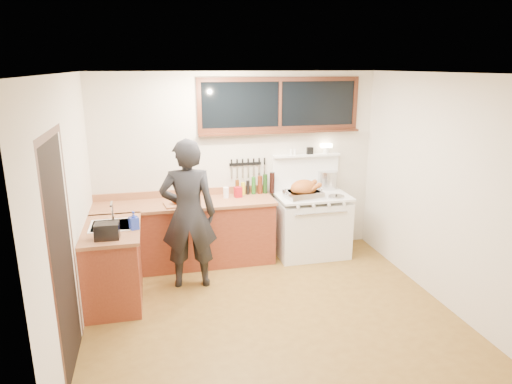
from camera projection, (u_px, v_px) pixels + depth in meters
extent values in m
cube|color=brown|center=(269.00, 310.00, 5.18)|extent=(4.00, 3.50, 0.02)
cube|color=beige|center=(238.00, 165.00, 6.50)|extent=(4.00, 0.05, 2.60)
cube|color=beige|center=(335.00, 270.00, 3.17)|extent=(4.00, 0.05, 2.60)
cube|color=beige|center=(66.00, 213.00, 4.39)|extent=(0.05, 3.50, 2.60)
cube|color=beige|center=(439.00, 188.00, 5.28)|extent=(0.05, 3.50, 2.60)
cube|color=white|center=(271.00, 70.00, 4.48)|extent=(4.00, 3.50, 0.05)
cube|color=maroon|center=(186.00, 235.00, 6.25)|extent=(2.40, 0.60, 0.86)
cube|color=#935C3A|center=(184.00, 204.00, 6.12)|extent=(2.44, 0.64, 0.04)
cube|color=#935C3A|center=(183.00, 193.00, 6.38)|extent=(2.40, 0.03, 0.10)
sphere|color=#B78C38|center=(106.00, 229.00, 5.69)|extent=(0.03, 0.03, 0.03)
sphere|color=#B78C38|center=(147.00, 226.00, 5.80)|extent=(0.03, 0.03, 0.03)
sphere|color=#B78C38|center=(187.00, 223.00, 5.91)|extent=(0.03, 0.03, 0.03)
sphere|color=#B78C38|center=(225.00, 220.00, 6.02)|extent=(0.03, 0.03, 0.03)
sphere|color=#B78C38|center=(258.00, 218.00, 6.12)|extent=(0.03, 0.03, 0.03)
cube|color=maroon|center=(113.00, 266.00, 5.28)|extent=(0.60, 1.05, 0.86)
cube|color=#935C3A|center=(111.00, 230.00, 5.16)|extent=(0.64, 1.09, 0.04)
cube|color=white|center=(113.00, 231.00, 5.24)|extent=(0.45, 0.40, 0.14)
cube|color=white|center=(112.00, 225.00, 5.23)|extent=(0.50, 0.45, 0.01)
cylinder|color=silver|center=(112.00, 211.00, 5.36)|extent=(0.02, 0.02, 0.24)
cylinder|color=silver|center=(111.00, 204.00, 5.26)|extent=(0.02, 0.18, 0.02)
cube|color=white|center=(311.00, 227.00, 6.60)|extent=(1.00, 0.70, 0.82)
cube|color=white|center=(312.00, 196.00, 6.48)|extent=(1.02, 0.72, 0.03)
cube|color=white|center=(320.00, 228.00, 6.26)|extent=(0.88, 0.02, 0.46)
cylinder|color=silver|center=(321.00, 213.00, 6.17)|extent=(0.75, 0.02, 0.02)
cylinder|color=white|center=(298.00, 207.00, 6.07)|extent=(0.04, 0.03, 0.04)
cylinder|color=white|center=(314.00, 206.00, 6.12)|extent=(0.04, 0.03, 0.04)
cylinder|color=white|center=(329.00, 205.00, 6.17)|extent=(0.04, 0.03, 0.04)
cylinder|color=white|center=(344.00, 204.00, 6.22)|extent=(0.04, 0.03, 0.04)
cube|color=white|center=(305.00, 173.00, 6.70)|extent=(1.00, 0.05, 0.50)
cube|color=white|center=(307.00, 155.00, 6.61)|extent=(1.00, 0.12, 0.03)
cylinder|color=white|center=(326.00, 150.00, 6.66)|extent=(0.09, 0.09, 0.09)
cube|color=#FFE5B2|center=(326.00, 146.00, 6.64)|extent=(0.16, 0.08, 0.05)
cube|color=black|center=(310.00, 151.00, 6.60)|extent=(0.09, 0.05, 0.10)
cylinder|color=white|center=(295.00, 152.00, 6.55)|extent=(0.04, 0.04, 0.09)
cylinder|color=white|center=(291.00, 152.00, 6.54)|extent=(0.04, 0.04, 0.09)
cube|color=black|center=(280.00, 104.00, 6.36)|extent=(2.20, 0.01, 0.62)
cube|color=#32170E|center=(280.00, 79.00, 6.26)|extent=(2.32, 0.04, 0.06)
cube|color=#32170E|center=(280.00, 129.00, 6.45)|extent=(2.32, 0.04, 0.06)
cube|color=#32170E|center=(199.00, 106.00, 6.11)|extent=(0.06, 0.04, 0.62)
cube|color=#32170E|center=(355.00, 103.00, 6.60)|extent=(0.06, 0.04, 0.62)
cube|color=#32170E|center=(280.00, 104.00, 6.36)|extent=(0.04, 0.04, 0.62)
cube|color=#32170E|center=(281.00, 132.00, 6.41)|extent=(2.32, 0.13, 0.03)
cube|color=black|center=(63.00, 260.00, 3.95)|extent=(0.01, 0.86, 2.10)
cube|color=#32170E|center=(53.00, 285.00, 3.49)|extent=(0.01, 0.07, 2.10)
cube|color=#32170E|center=(72.00, 240.00, 4.40)|extent=(0.01, 0.07, 2.10)
cube|color=#32170E|center=(49.00, 135.00, 3.65)|extent=(0.01, 1.04, 0.07)
cube|color=black|center=(245.00, 164.00, 6.48)|extent=(0.46, 0.02, 0.04)
cube|color=silver|center=(232.00, 172.00, 6.45)|extent=(0.02, 0.00, 0.18)
cube|color=black|center=(232.00, 163.00, 6.41)|extent=(0.02, 0.02, 0.10)
cube|color=silver|center=(237.00, 172.00, 6.47)|extent=(0.02, 0.00, 0.18)
cube|color=black|center=(237.00, 163.00, 6.43)|extent=(0.02, 0.02, 0.10)
cube|color=silver|center=(243.00, 172.00, 6.48)|extent=(0.02, 0.00, 0.18)
cube|color=black|center=(243.00, 162.00, 6.45)|extent=(0.02, 0.02, 0.10)
cube|color=silver|center=(248.00, 172.00, 6.50)|extent=(0.03, 0.00, 0.18)
cube|color=black|center=(248.00, 162.00, 6.46)|extent=(0.02, 0.02, 0.10)
cube|color=silver|center=(254.00, 171.00, 6.52)|extent=(0.03, 0.00, 0.18)
cube|color=black|center=(254.00, 162.00, 6.48)|extent=(0.02, 0.02, 0.10)
cube|color=silver|center=(259.00, 171.00, 6.54)|extent=(0.03, 0.00, 0.18)
cube|color=black|center=(259.00, 161.00, 6.50)|extent=(0.02, 0.02, 0.10)
cube|color=silver|center=(265.00, 171.00, 6.55)|extent=(0.03, 0.00, 0.18)
cube|color=black|center=(265.00, 161.00, 6.52)|extent=(0.02, 0.02, 0.10)
imported|color=black|center=(188.00, 214.00, 5.53)|extent=(0.72, 0.52, 1.86)
imported|color=#2339B2|center=(134.00, 220.00, 5.09)|extent=(0.12, 0.12, 0.21)
cube|color=black|center=(107.00, 231.00, 4.81)|extent=(0.26, 0.18, 0.17)
cube|color=#935C3A|center=(179.00, 204.00, 5.99)|extent=(0.42, 0.33, 0.02)
ellipsoid|color=#9A501C|center=(179.00, 200.00, 5.98)|extent=(0.23, 0.17, 0.12)
sphere|color=#9A501C|center=(186.00, 196.00, 6.04)|extent=(0.05, 0.05, 0.05)
sphere|color=#9A501C|center=(187.00, 198.00, 5.95)|extent=(0.05, 0.05, 0.05)
cube|color=silver|center=(303.00, 194.00, 6.30)|extent=(0.51, 0.41, 0.10)
cube|color=#3F3F42|center=(303.00, 192.00, 6.29)|extent=(0.45, 0.35, 0.03)
torus|color=silver|center=(286.00, 192.00, 6.24)|extent=(0.03, 0.10, 0.10)
torus|color=silver|center=(320.00, 190.00, 6.34)|extent=(0.03, 0.10, 0.10)
ellipsoid|color=#9A501C|center=(304.00, 188.00, 6.28)|extent=(0.40, 0.32, 0.24)
cylinder|color=#9A501C|center=(315.00, 188.00, 6.22)|extent=(0.14, 0.07, 0.10)
sphere|color=#9A501C|center=(319.00, 185.00, 6.22)|extent=(0.07, 0.07, 0.07)
cylinder|color=#9A501C|center=(310.00, 185.00, 6.39)|extent=(0.14, 0.07, 0.10)
sphere|color=#9A501C|center=(315.00, 182.00, 6.39)|extent=(0.07, 0.07, 0.07)
cylinder|color=silver|center=(327.00, 180.00, 6.77)|extent=(0.33, 0.33, 0.27)
cylinder|color=silver|center=(305.00, 186.00, 6.73)|extent=(0.18, 0.18, 0.12)
cylinder|color=black|center=(301.00, 181.00, 6.82)|extent=(0.05, 0.16, 0.02)
cylinder|color=silver|center=(336.00, 196.00, 6.34)|extent=(0.28, 0.28, 0.02)
sphere|color=black|center=(336.00, 195.00, 6.34)|extent=(0.03, 0.03, 0.03)
cube|color=maroon|center=(238.00, 192.00, 6.33)|extent=(0.11, 0.10, 0.15)
cylinder|color=white|center=(226.00, 193.00, 6.31)|extent=(0.09, 0.09, 0.15)
cylinder|color=black|center=(237.00, 188.00, 6.43)|extent=(0.06, 0.06, 0.22)
cylinder|color=black|center=(243.00, 189.00, 6.45)|extent=(0.06, 0.06, 0.18)
cylinder|color=black|center=(248.00, 188.00, 6.47)|extent=(0.05, 0.05, 0.20)
cylinder|color=black|center=(254.00, 186.00, 6.48)|extent=(0.06, 0.06, 0.25)
cylinder|color=black|center=(260.00, 185.00, 6.50)|extent=(0.07, 0.07, 0.26)
cylinder|color=black|center=(265.00, 184.00, 6.51)|extent=(0.06, 0.06, 0.28)
cylinder|color=black|center=(272.00, 183.00, 6.53)|extent=(0.07, 0.07, 0.30)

